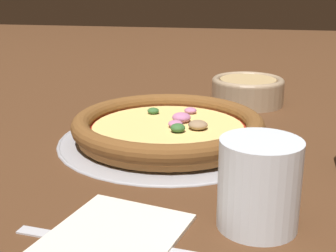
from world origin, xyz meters
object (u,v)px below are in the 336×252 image
pizza_tray (168,139)px  pizza (168,126)px  fork (117,246)px  bowl_near (248,89)px  napkin (114,233)px  drinking_cup (259,184)px

pizza_tray → pizza: size_ratio=1.15×
pizza → fork: size_ratio=1.56×
pizza → bowl_near: (-0.22, 0.10, 0.00)m
pizza_tray → bowl_near: 0.25m
pizza → pizza_tray: bearing=-59.0°
pizza_tray → napkin: bearing=-0.2°
pizza_tray → drinking_cup: bearing=29.9°
pizza → bowl_near: size_ratio=2.06×
napkin → fork: bearing=25.8°
pizza_tray → napkin: (0.25, -0.00, 0.00)m
drinking_cup → fork: size_ratio=0.49×
bowl_near → fork: (0.49, -0.10, -0.02)m
drinking_cup → napkin: bearing=-70.9°
pizza → bowl_near: bowl_near is taller
bowl_near → drinking_cup: bearing=2.5°
bowl_near → fork: bowl_near is taller
pizza → drinking_cup: drinking_cup is taller
napkin → bowl_near: bearing=167.8°
pizza → fork: pizza is taller
pizza → drinking_cup: bearing=29.8°
pizza_tray → pizza: (-0.00, 0.00, 0.02)m
pizza_tray → bowl_near: bearing=155.5°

